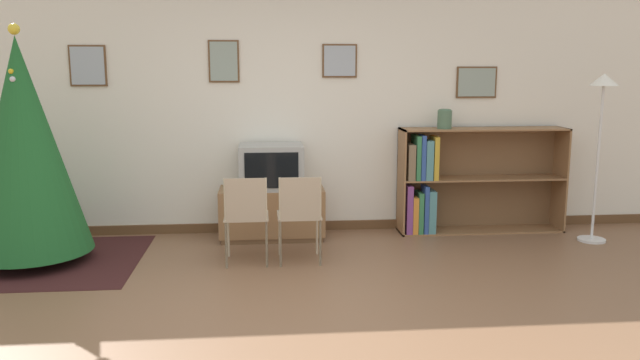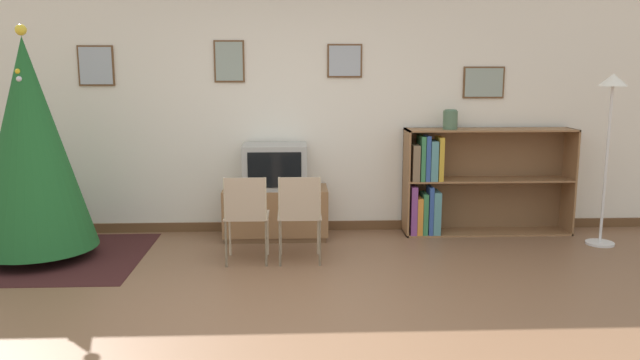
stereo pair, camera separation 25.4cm
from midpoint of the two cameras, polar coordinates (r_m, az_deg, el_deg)
The scene contains 11 objects.
ground_plane at distance 4.48m, azimuth -1.08°, elevation -13.11°, with size 24.00×24.00×0.00m, color brown.
wall_back at distance 6.75m, azimuth -1.69°, elevation 6.66°, with size 9.10×0.11×2.70m.
area_rug at distance 6.45m, azimuth -23.22°, elevation -6.55°, with size 1.94×1.64×0.01m.
christmas_tree at distance 6.24m, azimuth -23.91°, elevation 2.93°, with size 1.09×1.09×2.15m.
tv_console at distance 6.59m, azimuth -2.97°, elevation -2.99°, with size 1.08×0.50×0.53m.
television at distance 6.49m, azimuth -3.01°, elevation 1.26°, with size 0.66×0.49×0.46m.
folding_chair_left at distance 5.68m, azimuth -5.49°, elevation -3.07°, with size 0.40×0.40×0.82m.
folding_chair_right at distance 5.67m, azimuth -0.60°, elevation -3.03°, with size 0.40×0.40×0.82m.
bookshelf at distance 6.88m, azimuth 13.49°, elevation -0.30°, with size 1.80×0.36×1.13m.
vase at distance 6.74m, azimuth 12.89°, elevation 5.45°, with size 0.15×0.15×0.21m.
standing_lamp at distance 6.83m, azimuth 25.99°, elevation 5.38°, with size 0.28×0.28×1.72m.
Camera 2 is at (0.03, -4.12, 1.78)m, focal length 35.00 mm.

